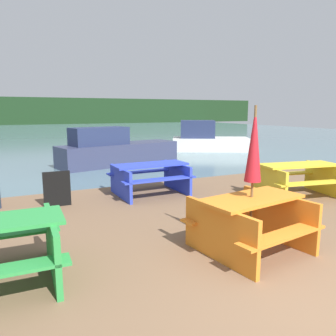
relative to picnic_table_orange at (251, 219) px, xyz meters
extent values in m
cube|color=slate|center=(-0.25, 29.81, -0.46)|extent=(60.00, 50.00, 0.00)
cube|color=#193319|center=(-0.25, 49.81, 1.54)|extent=(80.00, 1.60, 4.00)
cube|color=orange|center=(0.00, 0.00, 0.31)|extent=(1.60, 0.91, 0.04)
cube|color=orange|center=(0.08, -0.54, -0.06)|extent=(1.54, 0.50, 0.04)
cube|color=orange|center=(-0.08, 0.54, -0.06)|extent=(1.54, 0.50, 0.04)
cube|color=orange|center=(-0.61, -0.09, -0.09)|extent=(0.27, 1.38, 0.75)
cube|color=orange|center=(0.61, 0.09, -0.09)|extent=(0.27, 1.38, 0.75)
cube|color=green|center=(-2.67, 0.50, -0.10)|extent=(0.10, 1.38, 0.73)
cube|color=yellow|center=(3.05, 1.98, 0.29)|extent=(1.94, 1.01, 0.04)
cube|color=yellow|center=(2.95, 1.44, -0.03)|extent=(1.87, 0.60, 0.04)
cube|color=yellow|center=(3.14, 2.52, -0.03)|extent=(1.87, 0.60, 0.04)
cube|color=yellow|center=(2.28, 2.12, -0.10)|extent=(0.31, 1.37, 0.73)
cube|color=yellow|center=(3.82, 1.85, -0.10)|extent=(0.31, 1.37, 0.73)
cube|color=blue|center=(-0.05, 3.66, 0.26)|extent=(1.79, 0.74, 0.04)
cube|color=blue|center=(-0.04, 3.11, 0.00)|extent=(1.78, 0.32, 0.04)
cube|color=blue|center=(-0.07, 4.21, 0.00)|extent=(1.78, 0.32, 0.04)
cube|color=blue|center=(-0.80, 3.65, -0.11)|extent=(0.10, 1.38, 0.70)
cube|color=blue|center=(0.70, 3.68, -0.11)|extent=(0.10, 1.38, 0.70)
cylinder|color=brown|center=(0.00, 0.00, 0.58)|extent=(0.04, 0.04, 2.08)
cone|color=#A81923|center=(0.00, 0.00, 1.09)|extent=(0.24, 0.24, 1.06)
cube|color=#333856|center=(0.65, 8.37, -0.07)|extent=(4.81, 2.32, 0.79)
cube|color=navy|center=(-0.16, 8.18, 0.64)|extent=(2.19, 1.35, 0.63)
cube|color=silver|center=(6.17, 10.58, -0.14)|extent=(4.22, 3.36, 0.65)
cube|color=navy|center=(5.56, 10.90, 0.63)|extent=(2.07, 1.89, 0.88)
cube|color=black|center=(-2.24, 3.55, -0.09)|extent=(0.55, 0.08, 0.75)
camera|label=1|loc=(-3.03, -3.56, 1.54)|focal=35.00mm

